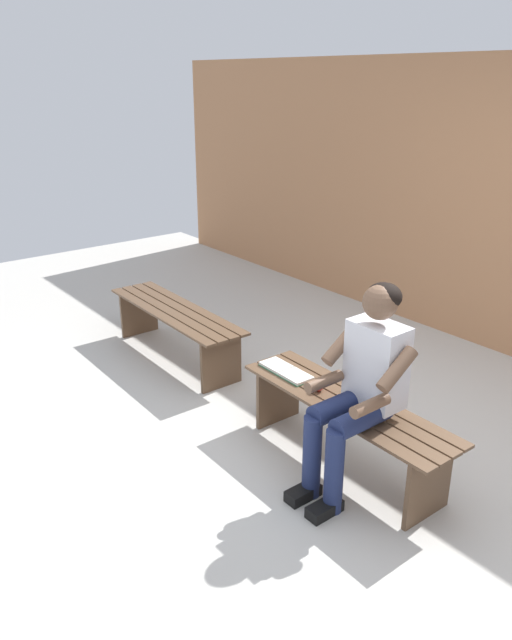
{
  "coord_description": "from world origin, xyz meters",
  "views": [
    {
      "loc": [
        -2.27,
        2.5,
        2.32
      ],
      "look_at": [
        0.71,
        0.15,
        0.81
      ],
      "focal_mm": 34.49,
      "sensor_mm": 36.0,
      "label": 1
    }
  ],
  "objects_px": {
    "person_seated": "(361,382)",
    "book_open": "(286,371)",
    "bench_far": "(175,321)",
    "bench_near": "(345,417)",
    "apple": "(318,385)"
  },
  "relations": [
    {
      "from": "apple",
      "to": "book_open",
      "type": "xyz_separation_m",
      "value": [
        0.32,
        -0.01,
        -0.03
      ]
    },
    {
      "from": "person_seated",
      "to": "book_open",
      "type": "bearing_deg",
      "value": -4.81
    },
    {
      "from": "bench_far",
      "to": "person_seated",
      "type": "height_order",
      "value": "person_seated"
    },
    {
      "from": "bench_near",
      "to": "book_open",
      "type": "distance_m",
      "value": 0.54
    },
    {
      "from": "bench_near",
      "to": "bench_far",
      "type": "relative_size",
      "value": 0.95
    },
    {
      "from": "bench_near",
      "to": "person_seated",
      "type": "xyz_separation_m",
      "value": [
        -0.2,
        0.1,
        0.35
      ]
    },
    {
      "from": "apple",
      "to": "book_open",
      "type": "distance_m",
      "value": 0.32
    },
    {
      "from": "bench_far",
      "to": "apple",
      "type": "height_order",
      "value": "apple"
    },
    {
      "from": "bench_near",
      "to": "apple",
      "type": "distance_m",
      "value": 0.26
    },
    {
      "from": "bench_near",
      "to": "bench_far",
      "type": "height_order",
      "value": "same"
    },
    {
      "from": "bench_far",
      "to": "bench_near",
      "type": "bearing_deg",
      "value": -180.0
    },
    {
      "from": "bench_near",
      "to": "book_open",
      "type": "relative_size",
      "value": 3.76
    },
    {
      "from": "bench_near",
      "to": "bench_far",
      "type": "distance_m",
      "value": 2.02
    },
    {
      "from": "book_open",
      "to": "bench_near",
      "type": "bearing_deg",
      "value": -174.73
    },
    {
      "from": "person_seated",
      "to": "book_open",
      "type": "relative_size",
      "value": 3.04
    }
  ]
}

